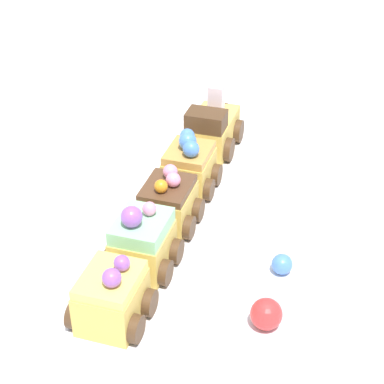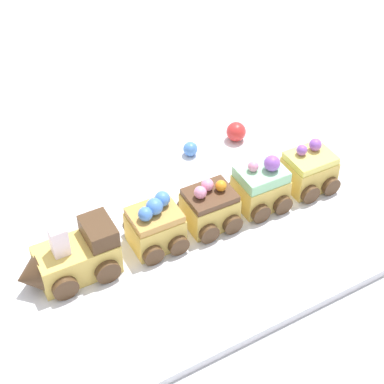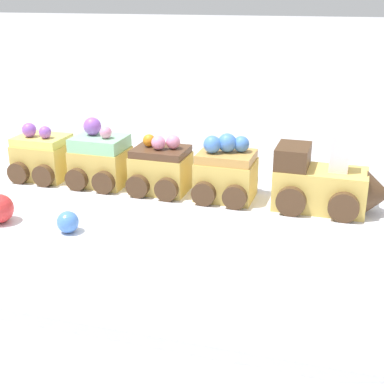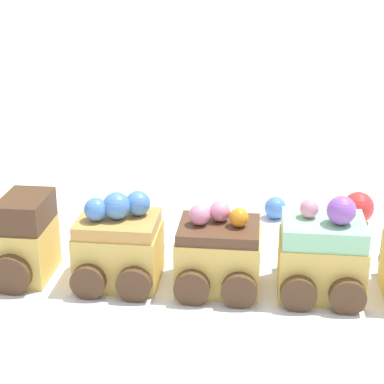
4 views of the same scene
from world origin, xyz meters
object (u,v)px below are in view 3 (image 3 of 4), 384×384
gumball_blue (68,222)px  cake_car_chocolate (161,169)px  cake_car_caramel (226,173)px  cake_car_mint (101,160)px  cake_car_lemon (43,157)px  cake_train_locomotive (327,185)px

gumball_blue → cake_car_chocolate: bearing=70.2°
cake_car_caramel → cake_car_chocolate: size_ratio=1.06×
cake_car_mint → gumball_blue: (0.03, -0.14, -0.02)m
cake_car_lemon → gumball_blue: (0.11, -0.14, -0.02)m
cake_car_chocolate → cake_car_mint: size_ratio=0.88×
cake_car_chocolate → cake_car_mint: (-0.08, 0.00, 0.00)m
cake_car_mint → cake_car_lemon: (-0.08, 0.00, -0.00)m
cake_car_mint → gumball_blue: cake_car_mint is taller
cake_car_mint → cake_car_lemon: 0.08m
cake_car_lemon → gumball_blue: 0.18m
cake_train_locomotive → cake_car_mint: bearing=180.0°
cake_car_mint → cake_train_locomotive: bearing=-0.0°
cake_car_caramel → cake_car_lemon: 0.24m
cake_car_caramel → cake_car_lemon: cake_car_caramel is taller
gumball_blue → cake_car_mint: bearing=101.9°
cake_train_locomotive → cake_car_chocolate: size_ratio=1.74×
gumball_blue → cake_train_locomotive: bearing=28.9°
cake_car_mint → gumball_blue: size_ratio=3.72×
cake_car_caramel → cake_car_mint: bearing=179.9°
cake_train_locomotive → gumball_blue: cake_train_locomotive is taller
cake_train_locomotive → cake_car_caramel: (-0.11, 0.00, 0.00)m
cake_train_locomotive → cake_car_lemon: size_ratio=1.73×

